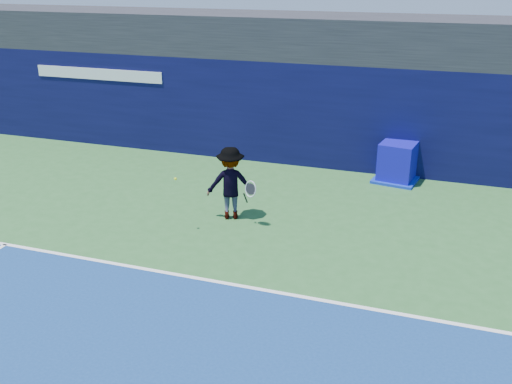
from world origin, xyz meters
The scene contains 6 objects.
baseline centered at (0.00, 3.00, 0.01)m, with size 24.00×0.10×0.01m, color white.
stadium_band centered at (0.00, 11.50, 3.60)m, with size 36.00×3.00×1.20m, color black.
back_wall_assembly centered at (0.00, 10.50, 1.50)m, with size 36.00×1.03×3.00m.
equipment_cart centered at (2.47, 9.65, 0.49)m, with size 1.29×1.29×1.08m.
tennis_player centered at (-0.95, 5.87, 0.86)m, with size 1.38×0.98×1.72m.
tennis_ball centered at (-1.81, 4.78, 1.25)m, with size 0.06×0.06×0.06m.
Camera 1 is at (3.52, -5.60, 5.51)m, focal length 40.00 mm.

